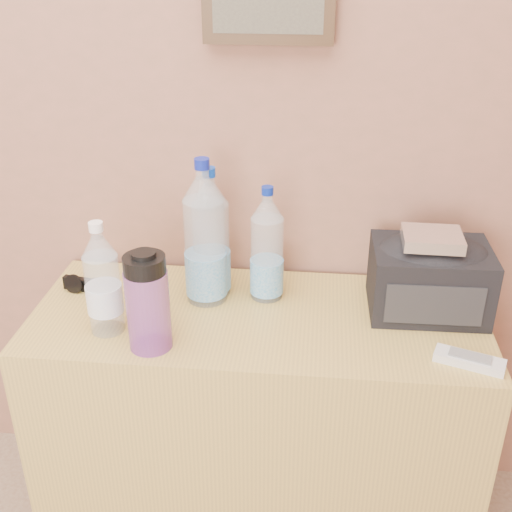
# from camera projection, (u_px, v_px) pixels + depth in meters

# --- Properties ---
(dresser) EXTENTS (1.09, 0.46, 0.68)m
(dresser) POSITION_uv_depth(u_px,v_px,m) (258.00, 424.00, 1.70)
(dresser) COLOR tan
(dresser) RESTS_ON ground
(pet_large_a) EXTENTS (0.10, 0.10, 0.37)m
(pet_large_a) POSITION_uv_depth(u_px,v_px,m) (205.00, 240.00, 1.54)
(pet_large_a) COLOR silver
(pet_large_a) RESTS_ON dresser
(pet_large_b) EXTENTS (0.08, 0.08, 0.29)m
(pet_large_b) POSITION_uv_depth(u_px,v_px,m) (267.00, 250.00, 1.57)
(pet_large_b) COLOR white
(pet_large_b) RESTS_ON dresser
(pet_large_c) EXTENTS (0.09, 0.09, 0.33)m
(pet_large_c) POSITION_uv_depth(u_px,v_px,m) (211.00, 240.00, 1.58)
(pet_large_c) COLOR #AFC0D3
(pet_large_c) RESTS_ON dresser
(pet_small) EXTENTS (0.08, 0.08, 0.27)m
(pet_small) POSITION_uv_depth(u_px,v_px,m) (103.00, 284.00, 1.43)
(pet_small) COLOR white
(pet_small) RESTS_ON dresser
(nalgene_bottle) EXTENTS (0.10, 0.10, 0.23)m
(nalgene_bottle) POSITION_uv_depth(u_px,v_px,m) (148.00, 301.00, 1.38)
(nalgene_bottle) COLOR purple
(nalgene_bottle) RESTS_ON dresser
(sunglasses) EXTENTS (0.14, 0.07, 0.03)m
(sunglasses) POSITION_uv_depth(u_px,v_px,m) (88.00, 285.00, 1.64)
(sunglasses) COLOR black
(sunglasses) RESTS_ON dresser
(ac_remote) EXTENTS (0.15, 0.09, 0.02)m
(ac_remote) POSITION_uv_depth(u_px,v_px,m) (469.00, 360.00, 1.36)
(ac_remote) COLOR silver
(ac_remote) RESTS_ON dresser
(toiletry_bag) EXTENTS (0.28, 0.20, 0.19)m
(toiletry_bag) POSITION_uv_depth(u_px,v_px,m) (430.00, 276.00, 1.52)
(toiletry_bag) COLOR black
(toiletry_bag) RESTS_ON dresser
(foil_packet) EXTENTS (0.14, 0.11, 0.03)m
(foil_packet) POSITION_uv_depth(u_px,v_px,m) (432.00, 239.00, 1.46)
(foil_packet) COLOR silver
(foil_packet) RESTS_ON toiletry_bag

